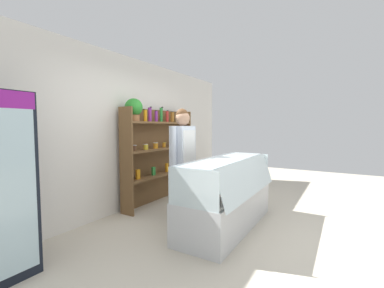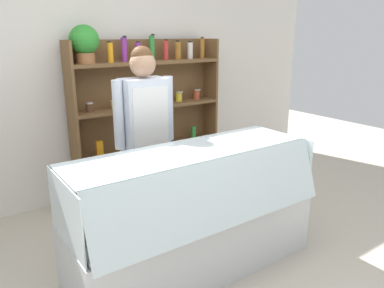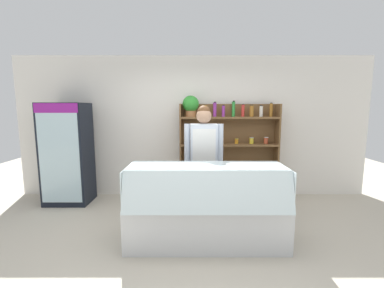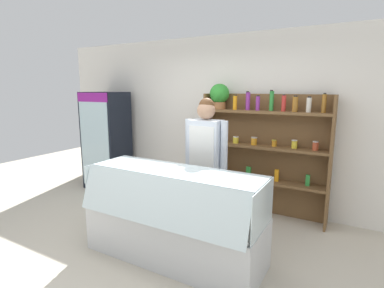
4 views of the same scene
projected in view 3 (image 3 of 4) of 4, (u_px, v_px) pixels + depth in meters
name	position (u px, v px, depth m)	size (l,w,h in m)	color
ground_plane	(194.00, 246.00, 3.23)	(12.00, 12.00, 0.00)	beige
back_wall	(193.00, 127.00, 5.03)	(6.80, 0.10, 2.70)	white
drinks_fridge	(67.00, 154.00, 4.61)	(0.77, 0.58, 1.81)	black
shelving_unit	(223.00, 141.00, 4.82)	(1.83, 0.30, 1.95)	brown
deli_display_case	(206.00, 219.00, 3.28)	(1.99, 0.76, 1.01)	silver
shop_clerk	(204.00, 152.00, 3.94)	(0.60, 0.25, 1.76)	#4C4233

